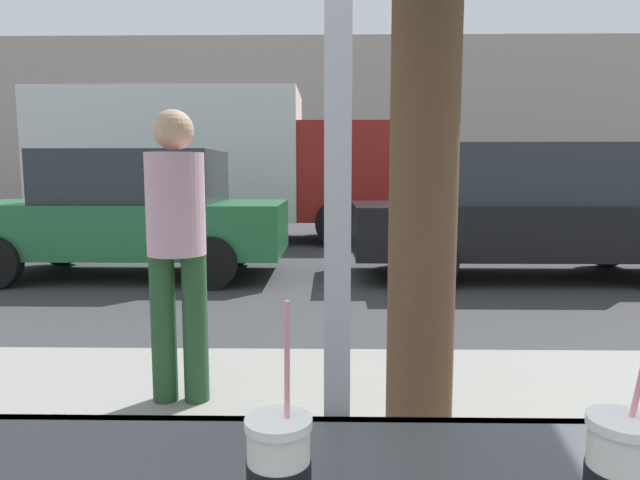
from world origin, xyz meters
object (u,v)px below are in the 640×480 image
at_px(parked_car_green, 130,213).
at_px(box_truck, 208,161).
at_px(parked_car_black, 527,212).
at_px(pedestrian, 177,238).
at_px(soda_cup_right, 279,474).

distance_m(parked_car_green, box_truck, 4.11).
bearing_deg(parked_car_green, box_truck, 87.04).
xyz_separation_m(parked_car_black, pedestrian, (-3.47, -4.39, 0.16)).
xyz_separation_m(parked_car_black, box_truck, (-5.10, 4.03, 0.75)).
relative_size(soda_cup_right, pedestrian, 0.19).
bearing_deg(soda_cup_right, box_truck, 102.60).
relative_size(soda_cup_right, box_truck, 0.05).
height_order(parked_car_black, box_truck, box_truck).
relative_size(soda_cup_right, parked_car_green, 0.07).
distance_m(parked_car_green, pedestrian, 4.77).
distance_m(parked_car_black, pedestrian, 5.60).
height_order(box_truck, pedestrian, box_truck).
distance_m(box_truck, pedestrian, 8.60).
xyz_separation_m(parked_car_green, box_truck, (0.21, 4.03, 0.78)).
relative_size(parked_car_black, box_truck, 0.68).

